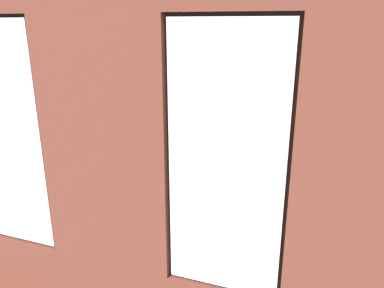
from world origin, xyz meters
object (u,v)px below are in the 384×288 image
object	(u,v)px
cup_ceramic	(195,165)
remote_gray	(200,171)
coffee_table	(195,170)
tv_flatscreen	(87,125)
couch_left	(353,202)
remote_black	(168,166)
papasan_chair	(189,138)
couch_by_window	(125,251)
potted_plant_by_left_couch	(326,165)
potted_plant_mid_room_small	(271,166)
media_console	(90,156)
potted_plant_near_tv	(78,159)
table_plant_small	(187,157)
potted_plant_foreground_right	(140,118)
potted_plant_corner_near_left	(358,144)

from	to	relation	value
cup_ceramic	remote_gray	xyz separation A→B (m)	(-0.12, 0.12, -0.03)
coffee_table	tv_flatscreen	bearing A→B (deg)	-4.23
couch_left	cup_ceramic	world-z (taller)	couch_left
remote_black	papasan_chair	world-z (taller)	papasan_chair
couch_by_window	potted_plant_by_left_couch	bearing A→B (deg)	-121.06
coffee_table	potted_plant_mid_room_small	xyz separation A→B (m)	(-1.23, -0.57, 0.02)
cup_ceramic	media_console	bearing A→B (deg)	-4.16
couch_left	remote_black	bearing A→B (deg)	-97.15
cup_ceramic	remote_gray	bearing A→B (deg)	134.52
remote_gray	potted_plant_mid_room_small	xyz separation A→B (m)	(-1.11, -0.69, -0.03)
couch_by_window	potted_plant_near_tv	size ratio (longest dim) A/B	1.88
table_plant_small	potted_plant_by_left_couch	world-z (taller)	table_plant_small
remote_gray	potted_plant_by_left_couch	world-z (taller)	potted_plant_by_left_couch
couch_left	cup_ceramic	size ratio (longest dim) A/B	19.16
couch_by_window	potted_plant_foreground_right	distance (m)	4.82
remote_gray	cup_ceramic	bearing A→B (deg)	-58.56
tv_flatscreen	potted_plant_mid_room_small	distance (m)	3.59
table_plant_small	potted_plant_foreground_right	distance (m)	2.48
table_plant_small	potted_plant_foreground_right	world-z (taller)	potted_plant_foreground_right
tv_flatscreen	remote_gray	bearing A→B (deg)	173.13
table_plant_small	remote_black	bearing A→B (deg)	38.62
coffee_table	potted_plant_near_tv	xyz separation A→B (m)	(1.75, 0.93, 0.31)
potted_plant_mid_room_small	papasan_chair	bearing A→B (deg)	-26.01
remote_black	potted_plant_corner_near_left	bearing A→B (deg)	-63.90
papasan_chair	potted_plant_foreground_right	bearing A→B (deg)	-12.37
remote_gray	potted_plant_corner_near_left	xyz separation A→B (m)	(-2.59, -1.97, 0.16)
potted_plant_by_left_couch	remote_black	bearing A→B (deg)	22.53
media_console	potted_plant_corner_near_left	distance (m)	5.29
table_plant_small	potted_plant_foreground_right	size ratio (longest dim) A/B	0.21
cup_ceramic	media_console	size ratio (longest dim) A/B	0.07
coffee_table	couch_by_window	bearing A→B (deg)	90.84
couch_by_window	potted_plant_by_left_couch	xyz separation A→B (m)	(-2.12, -3.53, 0.06)
remote_gray	potted_plant_near_tv	size ratio (longest dim) A/B	0.17
cup_ceramic	media_console	distance (m)	2.31
remote_gray	potted_plant_corner_near_left	distance (m)	3.26
table_plant_small	papasan_chair	xyz separation A→B (m)	(0.49, -1.40, -0.11)
table_plant_small	remote_black	size ratio (longest dim) A/B	1.65
potted_plant_by_left_couch	tv_flatscreen	bearing A→B (deg)	10.21
potted_plant_corner_near_left	potted_plant_near_tv	xyz separation A→B (m)	(4.46, 2.77, 0.10)
potted_plant_near_tv	potted_plant_by_left_couch	size ratio (longest dim) A/B	1.75
couch_by_window	potted_plant_corner_near_left	size ratio (longest dim) A/B	2.23
potted_plant_corner_near_left	couch_by_window	bearing A→B (deg)	58.69
potted_plant_mid_room_small	potted_plant_by_left_couch	world-z (taller)	potted_plant_mid_room_small
remote_black	remote_gray	bearing A→B (deg)	-95.53
coffee_table	potted_plant_by_left_couch	xyz separation A→B (m)	(-2.16, -0.97, 0.03)
coffee_table	table_plant_small	xyz separation A→B (m)	(0.20, -0.10, 0.20)
couch_by_window	media_console	bearing A→B (deg)	-49.32
coffee_table	table_plant_small	bearing A→B (deg)	-26.95
couch_by_window	media_console	world-z (taller)	couch_by_window
potted_plant_near_tv	papasan_chair	bearing A→B (deg)	-113.64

